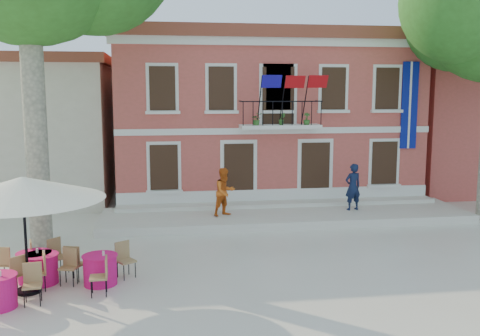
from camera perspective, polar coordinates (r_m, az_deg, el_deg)
name	(u,v)px	position (r m, az deg, el deg)	size (l,w,h in m)	color
ground	(254,256)	(16.21, 1.53, -9.41)	(90.00, 90.00, 0.00)	beige
main_building	(260,115)	(25.65, 2.13, 5.72)	(13.50, 9.59, 7.50)	#CD514A
neighbor_west	(14,127)	(27.13, -23.01, 4.02)	(9.40, 9.40, 6.40)	beige
neighbor_east	(479,123)	(31.11, 24.11, 4.42)	(9.40, 9.40, 6.40)	#CD514A
terrace	(286,216)	(20.71, 4.90, -5.07)	(14.00, 3.40, 0.30)	silver
patio_umbrella	(23,189)	(13.81, -22.17, -2.06)	(3.88, 3.88, 2.88)	black
pedestrian_navy	(353,187)	(21.20, 11.95, -1.98)	(0.66, 0.44, 1.82)	#101A37
pedestrian_orange	(225,192)	(19.81, -1.64, -2.56)	(0.87, 0.68, 1.79)	orange
cafe_table_1	(100,268)	(14.32, -14.69, -10.29)	(1.87, 1.68, 0.95)	#E01579
cafe_table_2	(34,265)	(15.06, -21.08, -9.65)	(1.79, 1.82, 0.95)	#E01579
cafe_table_3	(41,267)	(14.84, -20.46, -9.89)	(1.80, 1.81, 0.95)	#E01579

